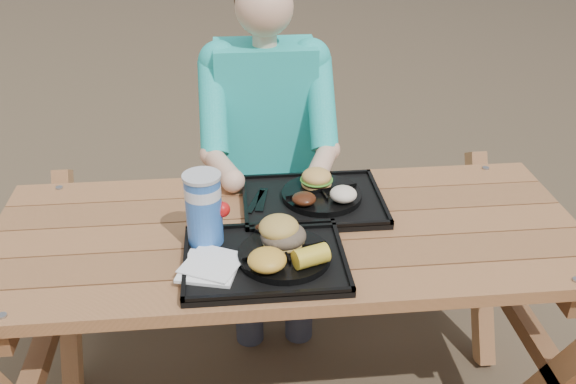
{
  "coord_description": "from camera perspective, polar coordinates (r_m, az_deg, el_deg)",
  "views": [
    {
      "loc": [
        -0.16,
        -1.65,
        1.8
      ],
      "look_at": [
        0.0,
        0.0,
        0.88
      ],
      "focal_mm": 40.0,
      "sensor_mm": 36.0,
      "label": 1
    }
  ],
  "objects": [
    {
      "name": "plate_near",
      "position": [
        1.79,
        -0.32,
        -5.62
      ],
      "size": [
        0.26,
        0.26,
        0.02
      ],
      "primitive_type": "cylinder",
      "color": "black",
      "rests_on": "tray_near"
    },
    {
      "name": "soda_cup",
      "position": [
        1.83,
        -7.48,
        -1.63
      ],
      "size": [
        0.1,
        0.1,
        0.21
      ],
      "primitive_type": "cylinder",
      "color": "#1852B4",
      "rests_on": "tray_near"
    },
    {
      "name": "tray_far",
      "position": [
        2.08,
        2.22,
        -0.91
      ],
      "size": [
        0.45,
        0.35,
        0.02
      ],
      "primitive_type": "cube",
      "color": "black",
      "rests_on": "picnic_table"
    },
    {
      "name": "mac_cheese",
      "position": [
        1.71,
        -1.87,
        -6.06
      ],
      "size": [
        0.11,
        0.11,
        0.05
      ],
      "primitive_type": "ellipsoid",
      "color": "gold",
      "rests_on": "plate_near"
    },
    {
      "name": "corn_cob",
      "position": [
        1.72,
        2.06,
        -5.72
      ],
      "size": [
        0.12,
        0.12,
        0.05
      ],
      "primitive_type": null,
      "rotation": [
        0.0,
        0.0,
        0.35
      ],
      "color": "yellow",
      "rests_on": "plate_near"
    },
    {
      "name": "baked_beans",
      "position": [
        2.0,
        1.43,
        -0.61
      ],
      "size": [
        0.08,
        0.08,
        0.03
      ],
      "primitive_type": "ellipsoid",
      "color": "#421C0D",
      "rests_on": "plate_far"
    },
    {
      "name": "potato_salad",
      "position": [
        2.02,
        4.94,
        -0.19
      ],
      "size": [
        0.09,
        0.09,
        0.05
      ],
      "primitive_type": "ellipsoid",
      "color": "white",
      "rests_on": "plate_far"
    },
    {
      "name": "sandwich",
      "position": [
        1.79,
        -0.42,
        -2.91
      ],
      "size": [
        0.12,
        0.12,
        0.12
      ],
      "primitive_type": null,
      "color": "gold",
      "rests_on": "plate_near"
    },
    {
      "name": "plate_far",
      "position": [
        2.08,
        3.01,
        -0.25
      ],
      "size": [
        0.26,
        0.26,
        0.02
      ],
      "primitive_type": "cylinder",
      "color": "black",
      "rests_on": "tray_far"
    },
    {
      "name": "picnic_table",
      "position": [
        2.18,
        0.0,
        -11.68
      ],
      "size": [
        1.8,
        1.49,
        0.75
      ],
      "primitive_type": null,
      "color": "#999999",
      "rests_on": "ground"
    },
    {
      "name": "burger",
      "position": [
        2.1,
        2.56,
        1.68
      ],
      "size": [
        0.1,
        0.1,
        0.09
      ],
      "primitive_type": null,
      "color": "#E3A450",
      "rests_on": "plate_far"
    },
    {
      "name": "cutlery_far",
      "position": [
        2.07,
        -2.36,
        -0.69
      ],
      "size": [
        0.05,
        0.15,
        0.01
      ],
      "primitive_type": "cube",
      "rotation": [
        0.0,
        0.0,
        -0.18
      ],
      "color": "black",
      "rests_on": "tray_far"
    },
    {
      "name": "condiment_mustard",
      "position": [
        1.89,
        -0.2,
        -3.3
      ],
      "size": [
        0.05,
        0.05,
        0.03
      ],
      "primitive_type": "cylinder",
      "color": "yellow",
      "rests_on": "tray_near"
    },
    {
      "name": "tray_near",
      "position": [
        1.8,
        -2.08,
        -6.15
      ],
      "size": [
        0.45,
        0.35,
        0.02
      ],
      "primitive_type": "cube",
      "color": "black",
      "rests_on": "picnic_table"
    },
    {
      "name": "condiment_bbq",
      "position": [
        1.89,
        -2.36,
        -3.48
      ],
      "size": [
        0.04,
        0.04,
        0.03
      ],
      "primitive_type": "cylinder",
      "color": "black",
      "rests_on": "tray_near"
    },
    {
      "name": "napkin_stack",
      "position": [
        1.76,
        -7.02,
        -6.61
      ],
      "size": [
        0.19,
        0.19,
        0.02
      ],
      "primitive_type": "cube",
      "rotation": [
        0.0,
        0.0,
        -0.26
      ],
      "color": "white",
      "rests_on": "tray_near"
    },
    {
      "name": "diner",
      "position": [
        2.59,
        -1.89,
        2.45
      ],
      "size": [
        0.48,
        0.84,
        1.28
      ],
      "primitive_type": null,
      "color": "teal",
      "rests_on": "ground"
    }
  ]
}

